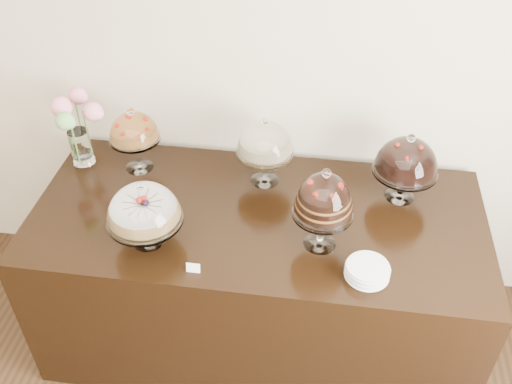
# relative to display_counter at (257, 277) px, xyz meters

# --- Properties ---
(wall_back) EXTENTS (5.00, 0.04, 3.00)m
(wall_back) POSITION_rel_display_counter_xyz_m (-0.27, 0.55, 1.05)
(wall_back) COLOR beige
(wall_back) RESTS_ON ground
(display_counter) EXTENTS (2.20, 1.00, 0.90)m
(display_counter) POSITION_rel_display_counter_xyz_m (0.00, 0.00, 0.00)
(display_counter) COLOR black
(display_counter) RESTS_ON ground
(cake_stand_sugar_sponge) EXTENTS (0.34, 0.34, 0.34)m
(cake_stand_sugar_sponge) POSITION_rel_display_counter_xyz_m (-0.47, -0.25, 0.65)
(cake_stand_sugar_sponge) COLOR white
(cake_stand_sugar_sponge) RESTS_ON display_counter
(cake_stand_choco_layer) EXTENTS (0.27, 0.27, 0.43)m
(cake_stand_choco_layer) POSITION_rel_display_counter_xyz_m (0.31, -0.16, 0.72)
(cake_stand_choco_layer) COLOR white
(cake_stand_choco_layer) RESTS_ON display_counter
(cake_stand_cheesecake) EXTENTS (0.30, 0.30, 0.38)m
(cake_stand_cheesecake) POSITION_rel_display_counter_xyz_m (-0.00, 0.27, 0.69)
(cake_stand_cheesecake) COLOR white
(cake_stand_cheesecake) RESTS_ON display_counter
(cake_stand_dark_choco) EXTENTS (0.32, 0.32, 0.37)m
(cake_stand_dark_choco) POSITION_rel_display_counter_xyz_m (0.69, 0.24, 0.68)
(cake_stand_dark_choco) COLOR white
(cake_stand_dark_choco) RESTS_ON display_counter
(cake_stand_fruit_tart) EXTENTS (0.26, 0.26, 0.36)m
(cake_stand_fruit_tart) POSITION_rel_display_counter_xyz_m (-0.68, 0.28, 0.69)
(cake_stand_fruit_tart) COLOR white
(cake_stand_fruit_tart) RESTS_ON display_counter
(flower_vase) EXTENTS (0.26, 0.36, 0.40)m
(flower_vase) POSITION_rel_display_counter_xyz_m (-0.98, 0.29, 0.69)
(flower_vase) COLOR white
(flower_vase) RESTS_ON display_counter
(plate_stack) EXTENTS (0.19, 0.19, 0.06)m
(plate_stack) POSITION_rel_display_counter_xyz_m (0.52, -0.33, 0.48)
(plate_stack) COLOR silver
(plate_stack) RESTS_ON display_counter
(price_card_left) EXTENTS (0.06, 0.02, 0.04)m
(price_card_left) POSITION_rel_display_counter_xyz_m (-0.22, -0.41, 0.47)
(price_card_left) COLOR white
(price_card_left) RESTS_ON display_counter
(price_card_right) EXTENTS (0.06, 0.04, 0.04)m
(price_card_right) POSITION_rel_display_counter_xyz_m (0.51, -0.40, 0.47)
(price_card_right) COLOR white
(price_card_right) RESTS_ON display_counter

